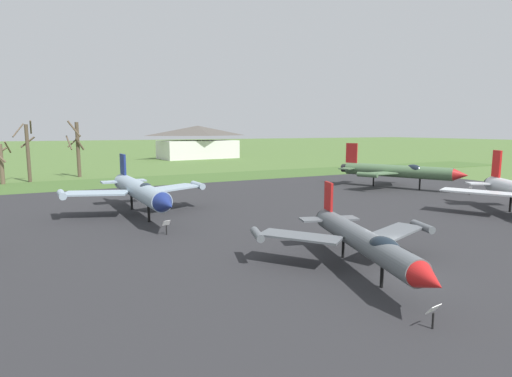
{
  "coord_description": "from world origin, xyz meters",
  "views": [
    {
      "loc": [
        -15.65,
        -14.92,
        7.5
      ],
      "look_at": [
        -0.7,
        14.79,
        2.77
      ],
      "focal_mm": 29.05,
      "sensor_mm": 36.0,
      "label": 1
    }
  ],
  "objects_px": {
    "jet_fighter_rear_right": "(363,240)",
    "jet_fighter_rear_center": "(140,190)",
    "info_placard_rear_right": "(433,313)",
    "jet_fighter_front_right": "(397,171)",
    "info_placard_front_right": "(470,190)",
    "info_placard_rear_center": "(166,226)",
    "visitor_building": "(198,142)"
  },
  "relations": [
    {
      "from": "jet_fighter_rear_right",
      "to": "visitor_building",
      "type": "bearing_deg",
      "value": 76.54
    },
    {
      "from": "jet_fighter_rear_center",
      "to": "info_placard_rear_center",
      "type": "height_order",
      "value": "jet_fighter_rear_center"
    },
    {
      "from": "info_placard_front_right",
      "to": "info_placard_rear_center",
      "type": "bearing_deg",
      "value": -176.29
    },
    {
      "from": "info_placard_front_right",
      "to": "jet_fighter_rear_center",
      "type": "bearing_deg",
      "value": 172.12
    },
    {
      "from": "jet_fighter_rear_right",
      "to": "info_placard_rear_center",
      "type": "bearing_deg",
      "value": 119.96
    },
    {
      "from": "info_placard_front_right",
      "to": "jet_fighter_rear_right",
      "type": "relative_size",
      "value": 0.08
    },
    {
      "from": "jet_fighter_rear_right",
      "to": "info_placard_rear_right",
      "type": "relative_size",
      "value": 12.31
    },
    {
      "from": "jet_fighter_rear_center",
      "to": "jet_fighter_front_right",
      "type": "bearing_deg",
      "value": 5.0
    },
    {
      "from": "jet_fighter_front_right",
      "to": "jet_fighter_rear_right",
      "type": "height_order",
      "value": "jet_fighter_front_right"
    },
    {
      "from": "jet_fighter_rear_right",
      "to": "jet_fighter_rear_center",
      "type": "bearing_deg",
      "value": 110.76
    },
    {
      "from": "info_placard_front_right",
      "to": "info_placard_rear_center",
      "type": "height_order",
      "value": "info_placard_rear_center"
    },
    {
      "from": "jet_fighter_rear_right",
      "to": "info_placard_rear_right",
      "type": "xyz_separation_m",
      "value": [
        -1.84,
        -6.09,
        -1.14
      ]
    },
    {
      "from": "info_placard_rear_center",
      "to": "info_placard_rear_right",
      "type": "distance_m",
      "value": 19.27
    },
    {
      "from": "jet_fighter_rear_right",
      "to": "visitor_building",
      "type": "xyz_separation_m",
      "value": [
        21.16,
        88.41,
        2.4
      ]
    },
    {
      "from": "jet_fighter_front_right",
      "to": "jet_fighter_rear_center",
      "type": "distance_m",
      "value": 33.02
    },
    {
      "from": "jet_fighter_rear_right",
      "to": "info_placard_rear_right",
      "type": "height_order",
      "value": "jet_fighter_rear_right"
    },
    {
      "from": "info_placard_front_right",
      "to": "jet_fighter_front_right",
      "type": "bearing_deg",
      "value": 112.85
    },
    {
      "from": "visitor_building",
      "to": "jet_fighter_front_right",
      "type": "bearing_deg",
      "value": -86.31
    },
    {
      "from": "visitor_building",
      "to": "info_placard_rear_right",
      "type": "bearing_deg",
      "value": -103.68
    },
    {
      "from": "jet_fighter_rear_center",
      "to": "info_placard_rear_right",
      "type": "xyz_separation_m",
      "value": [
        5.65,
        -25.86,
        -1.65
      ]
    },
    {
      "from": "visitor_building",
      "to": "jet_fighter_rear_right",
      "type": "bearing_deg",
      "value": -103.46
    },
    {
      "from": "jet_fighter_front_right",
      "to": "info_placard_rear_center",
      "type": "xyz_separation_m",
      "value": [
        -32.56,
        -10.22,
        -1.6
      ]
    },
    {
      "from": "info_placard_rear_right",
      "to": "visitor_building",
      "type": "bearing_deg",
      "value": 76.32
    },
    {
      "from": "jet_fighter_front_right",
      "to": "info_placard_rear_center",
      "type": "distance_m",
      "value": 34.17
    },
    {
      "from": "jet_fighter_front_right",
      "to": "info_placard_front_right",
      "type": "bearing_deg",
      "value": -67.15
    },
    {
      "from": "jet_fighter_front_right",
      "to": "jet_fighter_rear_right",
      "type": "bearing_deg",
      "value": -138.28
    },
    {
      "from": "info_placard_front_right",
      "to": "visitor_building",
      "type": "xyz_separation_m",
      "value": [
        -7.57,
        73.66,
        3.58
      ]
    },
    {
      "from": "jet_fighter_rear_center",
      "to": "info_placard_rear_right",
      "type": "height_order",
      "value": "jet_fighter_rear_center"
    },
    {
      "from": "info_placard_front_right",
      "to": "info_placard_rear_right",
      "type": "distance_m",
      "value": 37.0
    },
    {
      "from": "info_placard_front_right",
      "to": "info_placard_rear_center",
      "type": "distance_m",
      "value": 35.96
    },
    {
      "from": "info_placard_rear_center",
      "to": "info_placard_front_right",
      "type": "bearing_deg",
      "value": 3.71
    },
    {
      "from": "info_placard_rear_right",
      "to": "info_placard_rear_center",
      "type": "bearing_deg",
      "value": 106.04
    }
  ]
}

